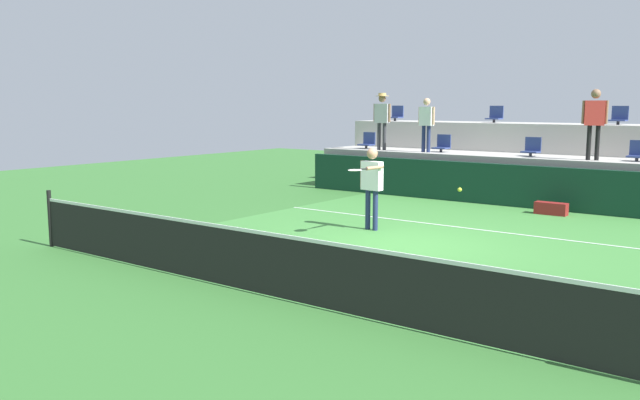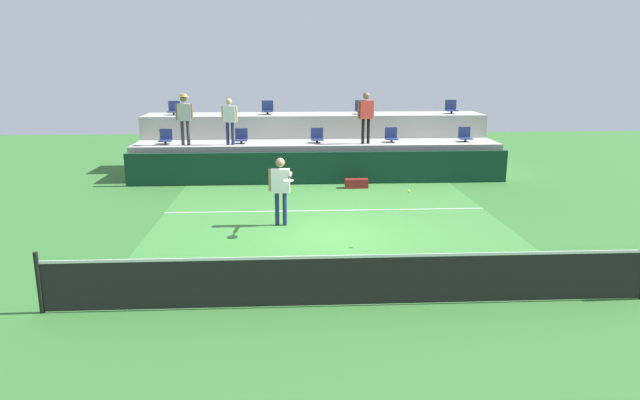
{
  "view_description": "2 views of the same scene",
  "coord_description": "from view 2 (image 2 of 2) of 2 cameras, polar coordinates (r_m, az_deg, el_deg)",
  "views": [
    {
      "loc": [
        6.12,
        -10.63,
        2.66
      ],
      "look_at": [
        -0.85,
        -1.35,
        0.96
      ],
      "focal_mm": 36.71,
      "sensor_mm": 36.0,
      "label": 1
    },
    {
      "loc": [
        -1.03,
        -13.11,
        4.13
      ],
      "look_at": [
        -0.37,
        -1.16,
        1.19
      ],
      "focal_mm": 32.07,
      "sensor_mm": 36.0,
      "label": 2
    }
  ],
  "objects": [
    {
      "name": "stadium_chair_lower_right",
      "position": [
        20.85,
        7.13,
        6.35
      ],
      "size": [
        0.44,
        0.4,
        0.52
      ],
      "color": "#2D2D33",
      "rests_on": "seating_tier_lower"
    },
    {
      "name": "ground_plane",
      "position": [
        13.78,
        1.26,
        -3.64
      ],
      "size": [
        40.0,
        40.0,
        0.0
      ],
      "primitive_type": "plane",
      "color": "#336B2D"
    },
    {
      "name": "spectator_in_white",
      "position": [
        20.15,
        -9.02,
        8.14
      ],
      "size": [
        0.57,
        0.24,
        1.6
      ],
      "color": "navy",
      "rests_on": "seating_tier_lower"
    },
    {
      "name": "stadium_chair_lower_left",
      "position": [
        20.58,
        -7.86,
        6.24
      ],
      "size": [
        0.44,
        0.4,
        0.52
      ],
      "color": "#2D2D33",
      "rests_on": "seating_tier_lower"
    },
    {
      "name": "equipment_bag",
      "position": [
        18.95,
        3.66,
        1.66
      ],
      "size": [
        0.76,
        0.28,
        0.3
      ],
      "primitive_type": "cube",
      "color": "maroon",
      "rests_on": "ground_plane"
    },
    {
      "name": "spectator_in_grey",
      "position": [
        20.22,
        4.61,
        8.69
      ],
      "size": [
        0.62,
        0.29,
        1.79
      ],
      "color": "black",
      "rests_on": "seating_tier_lower"
    },
    {
      "name": "tennis_net",
      "position": [
        9.86,
        3.08,
        -7.82
      ],
      "size": [
        10.48,
        0.08,
        1.07
      ],
      "color": "black",
      "rests_on": "ground_plane"
    },
    {
      "name": "seating_tier_lower",
      "position": [
        20.73,
        -0.28,
        4.07
      ],
      "size": [
        13.0,
        1.8,
        1.25
      ],
      "primitive_type": "cube",
      "color": "#ADAAA3",
      "rests_on": "ground_plane"
    },
    {
      "name": "stadium_chair_upper_far_right",
      "position": [
        23.11,
        12.96,
        8.95
      ],
      "size": [
        0.44,
        0.4,
        0.52
      ],
      "color": "#2D2D33",
      "rests_on": "seating_tier_upper"
    },
    {
      "name": "stadium_chair_upper_right",
      "position": [
        22.39,
        4.1,
        9.12
      ],
      "size": [
        0.44,
        0.4,
        0.52
      ],
      "color": "#2D2D33",
      "rests_on": "seating_tier_upper"
    },
    {
      "name": "stadium_chair_upper_left",
      "position": [
        22.23,
        -5.26,
        9.06
      ],
      "size": [
        0.44,
        0.4,
        0.52
      ],
      "color": "#2D2D33",
      "rests_on": "seating_tier_upper"
    },
    {
      "name": "spectator_with_hat",
      "position": [
        20.35,
        -13.4,
        8.37
      ],
      "size": [
        0.6,
        0.43,
        1.76
      ],
      "color": "#2D2D33",
      "rests_on": "seating_tier_lower"
    },
    {
      "name": "stadium_chair_lower_center",
      "position": [
        20.54,
        -0.29,
        6.35
      ],
      "size": [
        0.44,
        0.4,
        0.52
      ],
      "color": "#2D2D33",
      "rests_on": "seating_tier_lower"
    },
    {
      "name": "stadium_chair_upper_far_left",
      "position": [
        22.63,
        -14.37,
        8.78
      ],
      "size": [
        0.44,
        0.4,
        0.52
      ],
      "color": "#2D2D33",
      "rests_on": "seating_tier_upper"
    },
    {
      "name": "tennis_ball",
      "position": [
        12.85,
        8.82,
        0.87
      ],
      "size": [
        0.07,
        0.07,
        0.07
      ],
      "color": "#CCE033"
    },
    {
      "name": "court_service_line",
      "position": [
        16.08,
        0.61,
        -1.05
      ],
      "size": [
        9.0,
        0.06,
        0.0
      ],
      "primitive_type": "cube",
      "color": "white",
      "rests_on": "ground_plane"
    },
    {
      "name": "stadium_chair_lower_far_right",
      "position": [
        21.49,
        14.26,
        6.26
      ],
      "size": [
        0.44,
        0.4,
        0.52
      ],
      "color": "#2D2D33",
      "rests_on": "seating_tier_lower"
    },
    {
      "name": "sponsor_backboard",
      "position": [
        19.47,
        -0.09,
        3.21
      ],
      "size": [
        13.0,
        0.16,
        1.1
      ],
      "primitive_type": "cube",
      "color": "#0F3323",
      "rests_on": "ground_plane"
    },
    {
      "name": "tennis_player",
      "position": [
        14.42,
        -3.94,
        1.55
      ],
      "size": [
        0.64,
        1.24,
        1.75
      ],
      "color": "navy",
      "rests_on": "ground_plane"
    },
    {
      "name": "seating_tier_upper",
      "position": [
        22.44,
        -0.52,
        5.92
      ],
      "size": [
        13.0,
        1.8,
        2.1
      ],
      "primitive_type": "cube",
      "color": "#ADAAA3",
      "rests_on": "ground_plane"
    },
    {
      "name": "stadium_chair_lower_far_left",
      "position": [
        20.96,
        -15.15,
        6.02
      ],
      "size": [
        0.44,
        0.4,
        0.52
      ],
      "color": "#2D2D33",
      "rests_on": "seating_tier_lower"
    },
    {
      "name": "court_inner_paint",
      "position": [
        14.73,
        0.96,
        -2.46
      ],
      "size": [
        9.0,
        10.0,
        0.01
      ],
      "primitive_type": "cube",
      "color": "#3D7F38",
      "rests_on": "ground_plane"
    }
  ]
}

